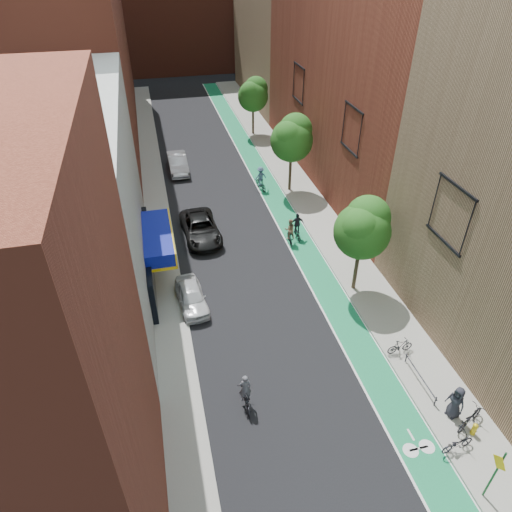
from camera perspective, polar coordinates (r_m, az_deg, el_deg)
ground at (r=22.19m, az=8.72°, el=-22.63°), size 160.00×160.00×0.00m
bike_lane at (r=42.12m, az=1.27°, el=9.17°), size 2.00×68.00×0.01m
sidewalk_left at (r=40.95m, az=-12.53°, el=7.59°), size 2.00×68.00×0.15m
sidewalk_right at (r=42.73m, az=4.56°, el=9.58°), size 3.00×68.00×0.15m
building_left_white at (r=28.07m, az=-22.88°, el=5.65°), size 8.00×20.00×12.00m
building_left_far_red at (r=53.29m, az=-21.15°, el=25.17°), size 8.00×36.00×22.00m
building_right_mid_red at (r=41.26m, az=13.33°, el=23.94°), size 8.00×28.00×22.00m
building_right_far_tan at (r=63.75m, az=3.11°, el=26.75°), size 8.00×20.00×18.00m
tree_near at (r=27.32m, az=13.26°, el=3.53°), size 3.40×3.36×6.42m
tree_mid at (r=38.85m, az=4.55°, el=14.60°), size 3.55×3.53×6.74m
tree_far at (r=51.78m, az=-0.34°, el=19.62°), size 3.30×3.25×6.21m
sign_pole at (r=21.37m, az=27.71°, el=-22.84°), size 0.13×0.71×3.00m
parked_car_white at (r=27.98m, az=-8.07°, el=-5.03°), size 1.94×4.10×1.35m
parked_car_black at (r=34.07m, az=-6.93°, el=3.45°), size 2.78×5.57×1.52m
parked_car_silver at (r=44.59m, az=-9.74°, el=11.35°), size 1.74×4.86×1.60m
cyclist_lead at (r=22.72m, az=-1.33°, el=-17.11°), size 0.67×1.85×2.00m
cyclist_lane_near at (r=33.24m, az=4.24°, el=2.87°), size 0.83×1.66×1.94m
cyclist_lane_mid at (r=33.90m, az=5.19°, el=3.45°), size 0.99×1.61×2.01m
cyclist_lane_far at (r=40.54m, az=0.59°, el=9.51°), size 1.25×1.92×2.10m
parked_bike_near at (r=23.14m, az=23.89°, el=-20.63°), size 1.65×0.75×0.84m
parked_bike_mid at (r=26.05m, az=17.58°, el=-10.69°), size 1.50×0.49×0.89m
parked_bike_far at (r=24.11m, az=25.19°, el=-17.83°), size 1.97×1.37×0.98m
pedestrian at (r=23.85m, az=23.72°, el=-16.38°), size 0.83×1.03×1.83m
fire_hydrant at (r=23.98m, az=25.64°, el=-18.88°), size 0.24×0.24×0.69m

